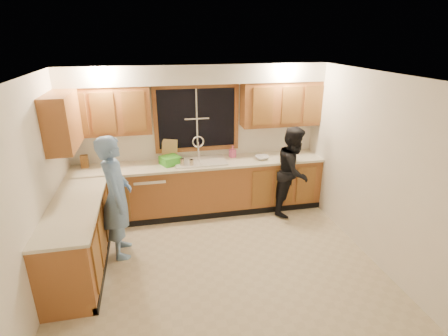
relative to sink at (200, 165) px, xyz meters
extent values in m
plane|color=beige|center=(0.00, -1.60, -0.86)|extent=(4.20, 4.20, 0.00)
plane|color=silver|center=(0.00, -1.60, 1.64)|extent=(4.20, 4.20, 0.00)
plane|color=white|center=(0.00, 0.30, 0.39)|extent=(4.20, 0.00, 4.20)
plane|color=white|center=(-2.10, -1.60, 0.39)|extent=(0.00, 3.80, 3.80)
plane|color=white|center=(2.10, -1.60, 0.39)|extent=(0.00, 3.80, 3.80)
cube|color=#9D5D2D|center=(0.00, 0.00, -0.42)|extent=(4.20, 0.60, 0.88)
cube|color=#9D5D2D|center=(-1.80, -1.25, -0.42)|extent=(0.60, 1.90, 0.88)
cube|color=beige|center=(0.00, -0.02, 0.04)|extent=(4.20, 0.63, 0.04)
cube|color=beige|center=(-1.79, -1.25, 0.04)|extent=(0.63, 1.90, 0.04)
cube|color=#9D5D2D|center=(-1.43, 0.13, 0.96)|extent=(1.35, 0.33, 0.75)
cube|color=#9D5D2D|center=(1.43, 0.13, 0.96)|extent=(1.35, 0.33, 0.75)
cube|color=#9D5D2D|center=(-1.94, -0.48, 0.96)|extent=(0.33, 0.90, 0.75)
cube|color=silver|center=(0.00, 0.12, 1.49)|extent=(4.20, 0.35, 0.30)
cube|color=black|center=(0.00, 0.29, 0.74)|extent=(1.30, 0.01, 1.00)
cube|color=#9D5D2D|center=(0.00, 0.28, 1.27)|extent=(1.44, 0.03, 0.07)
cube|color=#9D5D2D|center=(0.00, 0.28, 0.20)|extent=(1.44, 0.03, 0.07)
cube|color=#9D5D2D|center=(-0.69, 0.28, 0.74)|extent=(0.07, 0.03, 1.00)
cube|color=#9D5D2D|center=(0.69, 0.28, 0.74)|extent=(0.07, 0.03, 1.00)
cube|color=silver|center=(0.00, 0.00, 0.07)|extent=(0.86, 0.52, 0.03)
cube|color=silver|center=(-0.21, 0.00, -0.02)|extent=(0.38, 0.42, 0.18)
cube|color=silver|center=(0.21, 0.00, -0.02)|extent=(0.38, 0.42, 0.18)
cylinder|color=silver|center=(0.00, 0.20, 0.22)|extent=(0.04, 0.04, 0.28)
torus|color=silver|center=(0.00, 0.20, 0.36)|extent=(0.21, 0.03, 0.21)
cube|color=silver|center=(-0.85, -0.01, -0.45)|extent=(0.60, 0.56, 0.82)
cube|color=silver|center=(-1.80, -1.82, -0.41)|extent=(0.58, 0.75, 0.90)
imported|color=#6991C6|center=(-1.29, -1.01, 0.00)|extent=(0.45, 0.66, 1.74)
imported|color=black|center=(1.54, -0.34, -0.10)|extent=(0.93, 0.94, 1.53)
cube|color=#915D28|center=(-1.85, 0.14, 0.16)|extent=(0.11, 0.09, 0.20)
cube|color=tan|center=(-0.49, 0.22, 0.24)|extent=(0.29, 0.19, 0.36)
cube|color=green|center=(-0.50, 0.00, 0.12)|extent=(0.38, 0.37, 0.14)
imported|color=#D95284|center=(0.59, 0.13, 0.16)|extent=(0.12, 0.12, 0.21)
imported|color=silver|center=(1.06, -0.08, 0.08)|extent=(0.25, 0.25, 0.06)
cylinder|color=#C6B598|center=(-0.32, -0.15, 0.12)|extent=(0.08, 0.08, 0.13)
cylinder|color=#C6B598|center=(-0.17, -0.18, 0.11)|extent=(0.08, 0.08, 0.12)
camera|label=1|loc=(-0.76, -5.47, 2.06)|focal=28.00mm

